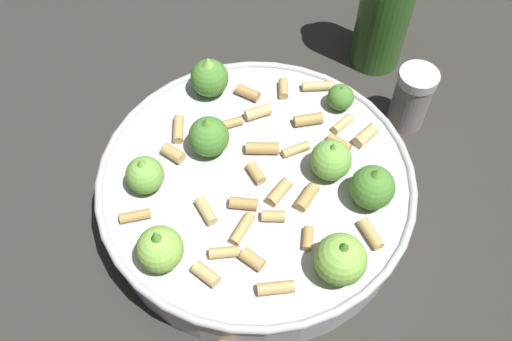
% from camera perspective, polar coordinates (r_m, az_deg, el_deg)
% --- Properties ---
extents(ground_plane, '(2.40, 2.40, 0.00)m').
position_cam_1_polar(ground_plane, '(0.59, -0.00, -3.47)').
color(ground_plane, '#2D2B28').
extents(cooking_pan, '(0.32, 0.32, 0.11)m').
position_cam_1_polar(cooking_pan, '(0.56, 0.08, -1.73)').
color(cooking_pan, '#B7B7BC').
rests_on(cooking_pan, ground).
extents(pepper_shaker, '(0.04, 0.04, 0.08)m').
position_cam_1_polar(pepper_shaker, '(0.66, 15.86, 7.24)').
color(pepper_shaker, gray).
rests_on(pepper_shaker, ground).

